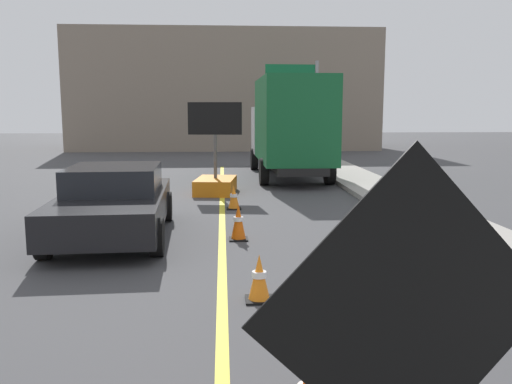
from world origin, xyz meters
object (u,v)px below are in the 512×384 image
object	(u,v)px
arrow_board_trailer	(215,177)
box_truck	(290,126)
traffic_cone_far_lane	(238,222)
traffic_cone_curbside	(234,197)
roadwork_sign	(407,320)
highway_guide_sign	(302,92)
pickup_car	(114,202)
traffic_cone_mid_lane	(259,278)

from	to	relation	value
arrow_board_trailer	box_truck	bearing A→B (deg)	53.20
traffic_cone_far_lane	traffic_cone_curbside	size ratio (longest dim) A/B	1.18
roadwork_sign	highway_guide_sign	world-z (taller)	highway_guide_sign
traffic_cone_far_lane	traffic_cone_curbside	world-z (taller)	traffic_cone_far_lane
pickup_car	traffic_cone_far_lane	world-z (taller)	pickup_car
roadwork_sign	traffic_cone_mid_lane	world-z (taller)	roadwork_sign
roadwork_sign	pickup_car	distance (m)	8.69
pickup_car	traffic_cone_curbside	distance (m)	3.75
traffic_cone_mid_lane	traffic_cone_curbside	xyz separation A→B (m)	(-0.19, 6.63, -0.01)
traffic_cone_curbside	roadwork_sign	bearing A→B (deg)	-86.85
highway_guide_sign	traffic_cone_curbside	distance (m)	15.69
roadwork_sign	highway_guide_sign	bearing A→B (deg)	82.81
box_truck	arrow_board_trailer	bearing A→B (deg)	-126.80
highway_guide_sign	traffic_cone_mid_lane	size ratio (longest dim) A/B	8.00
highway_guide_sign	traffic_cone_curbside	world-z (taller)	highway_guide_sign
pickup_car	traffic_cone_mid_lane	world-z (taller)	pickup_car
traffic_cone_mid_lane	box_truck	bearing A→B (deg)	81.23
arrow_board_trailer	box_truck	xyz separation A→B (m)	(2.67, 3.56, 1.42)
roadwork_sign	traffic_cone_mid_lane	bearing A→B (deg)	95.50
traffic_cone_mid_lane	traffic_cone_curbside	distance (m)	6.64
highway_guide_sign	traffic_cone_far_lane	bearing A→B (deg)	-101.98
highway_guide_sign	traffic_cone_mid_lane	xyz separation A→B (m)	(-3.68, -21.52, -3.12)
arrow_board_trailer	traffic_cone_mid_lane	bearing A→B (deg)	-85.85
highway_guide_sign	traffic_cone_curbside	bearing A→B (deg)	-104.56
traffic_cone_mid_lane	traffic_cone_far_lane	distance (m)	3.38
highway_guide_sign	traffic_cone_curbside	xyz separation A→B (m)	(-3.87, -14.89, -3.12)
pickup_car	traffic_cone_mid_lane	size ratio (longest dim) A/B	7.35
pickup_car	highway_guide_sign	world-z (taller)	highway_guide_sign
highway_guide_sign	traffic_cone_far_lane	distance (m)	18.80
roadwork_sign	arrow_board_trailer	xyz separation A→B (m)	(-1.09, 13.66, -0.99)
highway_guide_sign	box_truck	bearing A→B (deg)	-101.10
traffic_cone_far_lane	highway_guide_sign	bearing A→B (deg)	78.02
traffic_cone_mid_lane	traffic_cone_far_lane	xyz separation A→B (m)	(-0.17, 3.38, 0.05)
highway_guide_sign	traffic_cone_far_lane	size ratio (longest dim) A/B	6.96
roadwork_sign	box_truck	distance (m)	17.31
arrow_board_trailer	roadwork_sign	bearing A→B (deg)	-85.42
box_truck	traffic_cone_mid_lane	bearing A→B (deg)	-98.77
traffic_cone_curbside	pickup_car	bearing A→B (deg)	-130.12
roadwork_sign	highway_guide_sign	distance (m)	26.13
pickup_car	traffic_cone_mid_lane	bearing A→B (deg)	-55.60
roadwork_sign	highway_guide_sign	size ratio (longest dim) A/B	0.47
arrow_board_trailer	pickup_car	distance (m)	5.87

